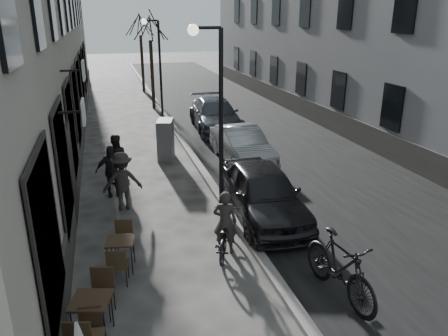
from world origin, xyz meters
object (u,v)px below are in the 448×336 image
car_far (215,115)px  moped (340,267)px  car_near (263,192)px  utility_cabinet (166,140)px  pedestrian_far (111,171)px  tree_near (150,26)px  tree_far (140,24)px  streetlamp_far (156,58)px  pedestrian_mid (122,181)px  car_mid (242,145)px  bistro_set_b (92,314)px  bicycle (225,234)px  streetlamp_near (215,102)px  pedestrian_near (116,159)px  bistro_set_c (121,251)px

car_far → moped: size_ratio=2.27×
car_near → moped: bearing=-84.2°
utility_cabinet → pedestrian_far: size_ratio=0.95×
tree_near → tree_far: 6.00m
streetlamp_far → tree_near: 3.36m
pedestrian_mid → moped: size_ratio=0.77×
pedestrian_mid → pedestrian_far: bearing=-78.5°
streetlamp_far → car_mid: 8.60m
tree_far → bistro_set_b: (-3.36, -25.35, -4.19)m
bicycle → car_mid: 6.64m
streetlamp_near → tree_far: (0.07, 21.00, 1.50)m
bistro_set_b → streetlamp_far: bearing=93.5°
streetlamp_far → pedestrian_far: size_ratio=3.17×
tree_far → car_mid: 17.54m
pedestrian_mid → car_near: 3.98m
bistro_set_b → pedestrian_near: (0.72, 7.41, 0.35)m
pedestrian_far → bicycle: bearing=-67.0°
bistro_set_b → car_near: bearing=54.6°
streetlamp_near → pedestrian_far: streetlamp_near is taller
bistro_set_c → car_mid: bearing=62.2°
streetlamp_near → streetlamp_far: size_ratio=1.00×
streetlamp_far → tree_near: size_ratio=0.89×
tree_near → car_mid: bearing=-79.7°
tree_far → pedestrian_near: (-2.64, -17.94, -3.83)m
bistro_set_b → pedestrian_far: pedestrian_far is taller
streetlamp_near → pedestrian_mid: size_ratio=2.99×
streetlamp_near → pedestrian_far: bearing=143.3°
streetlamp_far → pedestrian_near: (-2.57, -8.94, -2.33)m
streetlamp_far → pedestrian_near: bearing=-106.1°
bicycle → car_far: size_ratio=0.36×
bistro_set_c → car_far: size_ratio=0.30×
bistro_set_b → moped: size_ratio=0.73×
car_near → car_far: size_ratio=0.86×
pedestrian_near → moped: bearing=116.5°
utility_cabinet → tree_far: bearing=102.2°
bistro_set_c → moped: size_ratio=0.68×
streetlamp_far → tree_near: bearing=88.6°
streetlamp_near → pedestrian_near: bearing=130.0°
pedestrian_mid → moped: (3.84, -5.38, -0.19)m
pedestrian_far → bistro_set_b: bearing=-101.9°
bistro_set_b → bicycle: 3.69m
bicycle → car_near: 2.13m
tree_near → car_far: bearing=-69.2°
bistro_set_b → tree_near: bearing=95.0°
car_far → bicycle: bearing=-99.7°
car_mid → car_near: bearing=-103.0°
utility_cabinet → pedestrian_far: 3.82m
bistro_set_c → utility_cabinet: bearing=83.8°
streetlamp_far → car_mid: size_ratio=1.26×
car_far → pedestrian_far: bearing=-122.4°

